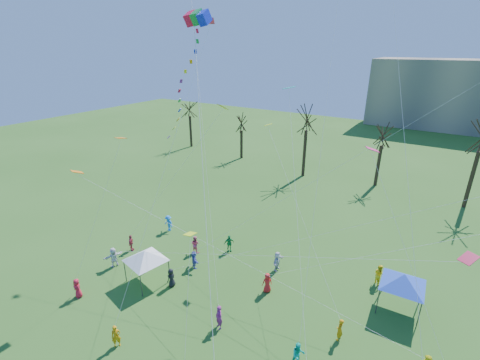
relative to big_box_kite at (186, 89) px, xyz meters
The scene contains 6 objects.
bare_tree_row 31.37m from the big_box_kite, 69.28° to the left, with size 71.37×8.63×10.62m.
big_box_kite is the anchor object (origin of this frame).
canopy_tent_white 13.33m from the big_box_kite, 152.26° to the right, with size 3.75×3.75×2.88m.
canopy_tent_blue 19.65m from the big_box_kite, 21.93° to the left, with size 4.02×4.02×3.01m.
festival_crowd 14.91m from the big_box_kite, ahead, with size 26.57×16.18×1.86m.
small_kites_aloft 6.93m from the big_box_kite, 26.74° to the left, with size 30.28×20.08×33.34m.
Camera 1 is at (9.59, -9.08, 17.70)m, focal length 25.00 mm.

